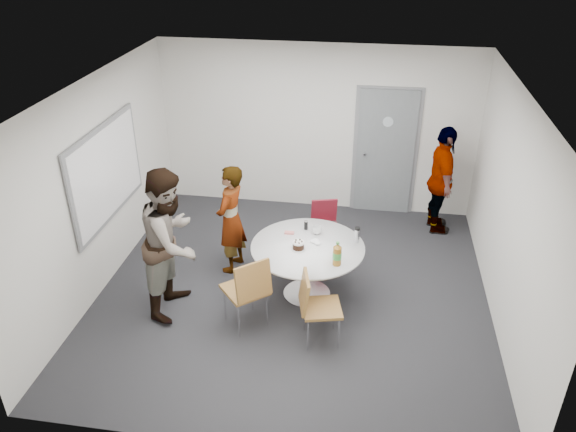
% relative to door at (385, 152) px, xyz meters
% --- Properties ---
extents(floor, '(5.00, 5.00, 0.00)m').
position_rel_door_xyz_m(floor, '(-1.10, -2.48, -1.03)').
color(floor, black).
rests_on(floor, ground).
extents(ceiling, '(5.00, 5.00, 0.00)m').
position_rel_door_xyz_m(ceiling, '(-1.10, -2.48, 1.67)').
color(ceiling, silver).
rests_on(ceiling, wall_back).
extents(wall_back, '(5.00, 0.00, 5.00)m').
position_rel_door_xyz_m(wall_back, '(-1.10, 0.02, 0.32)').
color(wall_back, silver).
rests_on(wall_back, floor).
extents(wall_left, '(0.00, 5.00, 5.00)m').
position_rel_door_xyz_m(wall_left, '(-3.60, -2.48, 0.32)').
color(wall_left, silver).
rests_on(wall_left, floor).
extents(wall_right, '(0.00, 5.00, 5.00)m').
position_rel_door_xyz_m(wall_right, '(1.40, -2.48, 0.32)').
color(wall_right, silver).
rests_on(wall_right, floor).
extents(wall_front, '(5.00, 0.00, 5.00)m').
position_rel_door_xyz_m(wall_front, '(-1.10, -4.98, 0.32)').
color(wall_front, silver).
rests_on(wall_front, floor).
extents(door, '(1.02, 0.17, 2.12)m').
position_rel_door_xyz_m(door, '(0.00, 0.00, 0.00)').
color(door, slate).
rests_on(door, wall_back).
extents(whiteboard, '(0.04, 1.90, 1.25)m').
position_rel_door_xyz_m(whiteboard, '(-3.56, -2.28, 0.42)').
color(whiteboard, gray).
rests_on(whiteboard, wall_left).
extents(table, '(1.42, 1.42, 1.05)m').
position_rel_door_xyz_m(table, '(-0.89, -2.53, -0.39)').
color(table, white).
rests_on(table, floor).
extents(chair_near_left, '(0.67, 0.68, 0.97)m').
position_rel_door_xyz_m(chair_near_left, '(-1.51, -3.28, -0.43)').
color(chair_near_left, brown).
rests_on(chair_near_left, floor).
extents(chair_near_right, '(0.55, 0.52, 0.90)m').
position_rel_door_xyz_m(chair_near_right, '(-0.73, -3.39, -0.48)').
color(chair_near_right, brown).
rests_on(chair_near_right, floor).
extents(chair_far, '(0.48, 0.51, 0.81)m').
position_rel_door_xyz_m(chair_far, '(-0.80, -1.45, -0.53)').
color(chair_far, maroon).
rests_on(chair_far, floor).
extents(person_main, '(0.47, 0.62, 1.54)m').
position_rel_door_xyz_m(person_main, '(-2.01, -2.05, -0.26)').
color(person_main, '#A5C6EA').
rests_on(person_main, floor).
extents(person_left, '(0.78, 0.97, 1.88)m').
position_rel_door_xyz_m(person_left, '(-2.50, -2.99, -0.09)').
color(person_left, white).
rests_on(person_left, floor).
extents(person_right, '(0.52, 1.03, 1.69)m').
position_rel_door_xyz_m(person_right, '(0.85, -0.53, -0.18)').
color(person_right, black).
rests_on(person_right, floor).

